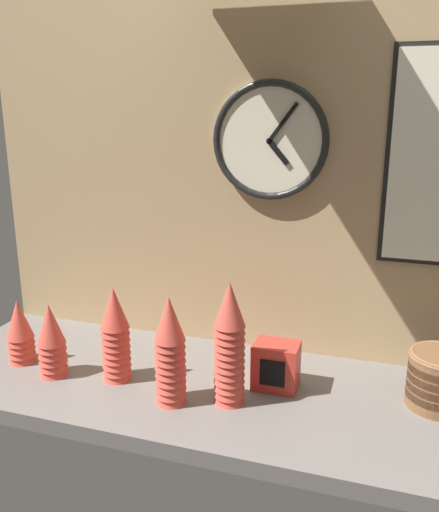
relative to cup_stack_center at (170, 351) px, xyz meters
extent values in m
cube|color=slate|center=(0.09, 0.12, -0.16)|extent=(1.60, 0.56, 0.04)
cube|color=tan|center=(0.09, 0.38, 0.39)|extent=(1.60, 0.03, 1.05)
cone|color=#DB4C3D|center=(0.00, 0.00, -0.08)|extent=(0.08, 0.08, 0.11)
cone|color=#DB4C3D|center=(0.00, 0.00, -0.06)|extent=(0.08, 0.08, 0.11)
cone|color=#DB4C3D|center=(0.00, 0.00, -0.04)|extent=(0.08, 0.08, 0.11)
cone|color=#DB4C3D|center=(0.00, 0.00, -0.03)|extent=(0.08, 0.08, 0.11)
cone|color=#DB4C3D|center=(0.00, 0.00, -0.01)|extent=(0.08, 0.08, 0.11)
cone|color=#DB4C3D|center=(0.00, 0.00, 0.01)|extent=(0.08, 0.08, 0.11)
cone|color=#DB4C3D|center=(0.00, 0.00, 0.03)|extent=(0.08, 0.08, 0.11)
cone|color=#DB4C3D|center=(0.00, 0.00, 0.04)|extent=(0.08, 0.08, 0.11)
cone|color=#DB4C3D|center=(0.00, 0.00, 0.06)|extent=(0.08, 0.08, 0.11)
cone|color=#DB4C3D|center=(0.00, 0.00, 0.08)|extent=(0.08, 0.08, 0.11)
cone|color=#DB4C3D|center=(-0.48, 0.07, -0.08)|extent=(0.08, 0.08, 0.11)
cone|color=#DB4C3D|center=(-0.48, 0.07, -0.06)|extent=(0.08, 0.08, 0.11)
cone|color=#DB4C3D|center=(-0.48, 0.07, -0.04)|extent=(0.08, 0.08, 0.11)
cone|color=#DB4C3D|center=(-0.48, 0.07, -0.03)|extent=(0.08, 0.08, 0.11)
cone|color=#DB4C3D|center=(-0.48, 0.07, -0.01)|extent=(0.08, 0.08, 0.11)
cone|color=#DB4C3D|center=(-0.18, 0.06, -0.08)|extent=(0.08, 0.08, 0.11)
cone|color=#DB4C3D|center=(-0.18, 0.06, -0.06)|extent=(0.08, 0.08, 0.11)
cone|color=#DB4C3D|center=(-0.18, 0.06, -0.04)|extent=(0.08, 0.08, 0.11)
cone|color=#DB4C3D|center=(-0.18, 0.06, -0.03)|extent=(0.08, 0.08, 0.11)
cone|color=#DB4C3D|center=(-0.18, 0.06, -0.01)|extent=(0.08, 0.08, 0.11)
cone|color=#DB4C3D|center=(-0.18, 0.06, 0.01)|extent=(0.08, 0.08, 0.11)
cone|color=#DB4C3D|center=(-0.18, 0.06, 0.03)|extent=(0.08, 0.08, 0.11)
cone|color=#DB4C3D|center=(-0.18, 0.06, 0.04)|extent=(0.08, 0.08, 0.11)
cone|color=#DB4C3D|center=(-0.18, 0.06, 0.06)|extent=(0.08, 0.08, 0.11)
cone|color=#DB4C3D|center=(0.13, 0.04, -0.08)|extent=(0.08, 0.08, 0.11)
cone|color=#DB4C3D|center=(0.13, 0.04, -0.06)|extent=(0.08, 0.08, 0.11)
cone|color=#DB4C3D|center=(0.13, 0.04, -0.04)|extent=(0.08, 0.08, 0.11)
cone|color=#DB4C3D|center=(0.13, 0.04, -0.03)|extent=(0.08, 0.08, 0.11)
cone|color=#DB4C3D|center=(0.13, 0.04, -0.01)|extent=(0.08, 0.08, 0.11)
cone|color=#DB4C3D|center=(0.13, 0.04, 0.01)|extent=(0.08, 0.08, 0.11)
cone|color=#DB4C3D|center=(0.13, 0.04, 0.03)|extent=(0.08, 0.08, 0.11)
cone|color=#DB4C3D|center=(0.13, 0.04, 0.04)|extent=(0.08, 0.08, 0.11)
cone|color=#DB4C3D|center=(0.13, 0.04, 0.06)|extent=(0.08, 0.08, 0.11)
cone|color=#DB4C3D|center=(0.13, 0.04, 0.08)|extent=(0.08, 0.08, 0.11)
cone|color=#DB4C3D|center=(0.13, 0.04, 0.10)|extent=(0.08, 0.08, 0.11)
cone|color=#DB4C3D|center=(0.13, 0.04, 0.12)|extent=(0.08, 0.08, 0.11)
cone|color=#DB4C3D|center=(-0.35, 0.03, -0.08)|extent=(0.08, 0.08, 0.11)
cone|color=#DB4C3D|center=(-0.35, 0.03, -0.06)|extent=(0.08, 0.08, 0.11)
cone|color=#DB4C3D|center=(-0.35, 0.03, -0.04)|extent=(0.08, 0.08, 0.11)
cone|color=#DB4C3D|center=(-0.35, 0.03, -0.03)|extent=(0.08, 0.08, 0.11)
cone|color=#DB4C3D|center=(-0.35, 0.03, -0.01)|extent=(0.08, 0.08, 0.11)
cone|color=#DB4C3D|center=(-0.35, 0.03, 0.01)|extent=(0.08, 0.08, 0.11)
cylinder|color=brown|center=(0.61, 0.18, -0.11)|extent=(0.15, 0.15, 0.04)
cylinder|color=brown|center=(0.61, 0.18, -0.09)|extent=(0.15, 0.15, 0.04)
cylinder|color=beige|center=(0.15, 0.36, 0.47)|extent=(0.31, 0.02, 0.31)
torus|color=black|center=(0.15, 0.35, 0.47)|extent=(0.32, 0.02, 0.32)
cube|color=black|center=(0.17, 0.35, 0.44)|extent=(0.06, 0.01, 0.07)
cube|color=black|center=(0.18, 0.35, 0.52)|extent=(0.08, 0.01, 0.10)
cylinder|color=black|center=(0.15, 0.35, 0.47)|extent=(0.02, 0.01, 0.02)
cube|color=red|center=(0.23, 0.15, -0.08)|extent=(0.11, 0.08, 0.12)
cube|color=black|center=(0.23, 0.10, -0.08)|extent=(0.06, 0.00, 0.07)
camera|label=1|loc=(0.47, -1.08, 0.56)|focal=38.00mm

